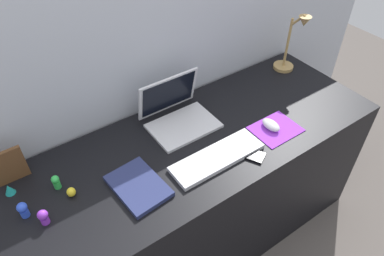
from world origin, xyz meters
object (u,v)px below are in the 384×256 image
at_px(toy_figurine_green, 56,182).
at_px(cell_phone, 249,154).
at_px(toy_figurine_teal, 9,189).
at_px(toy_figurine_yellow, 71,192).
at_px(desk_lamp, 292,45).
at_px(laptop, 177,112).
at_px(toy_figurine_blue, 23,209).
at_px(toy_figurine_purple, 43,217).
at_px(notebook_pad, 138,186).
at_px(keyboard, 217,157).
at_px(picture_frame, 9,166).
at_px(mouse, 271,125).

bearing_deg(toy_figurine_green, cell_phone, -22.08).
distance_m(toy_figurine_teal, toy_figurine_yellow, 0.24).
distance_m(cell_phone, desk_lamp, 0.72).
relative_size(laptop, toy_figurine_blue, 4.48).
relative_size(laptop, toy_figurine_teal, 7.05).
bearing_deg(desk_lamp, laptop, -179.60).
height_order(toy_figurine_blue, toy_figurine_teal, toy_figurine_blue).
xyz_separation_m(laptop, toy_figurine_purple, (-0.68, -0.19, -0.02)).
height_order(notebook_pad, toy_figurine_yellow, toy_figurine_yellow).
relative_size(cell_phone, desk_lamp, 0.38).
bearing_deg(laptop, desk_lamp, 0.40).
distance_m(cell_phone, toy_figurine_teal, 0.95).
height_order(keyboard, notebook_pad, same).
relative_size(keyboard, toy_figurine_yellow, 10.98).
bearing_deg(cell_phone, notebook_pad, 137.77).
xyz_separation_m(laptop, toy_figurine_yellow, (-0.56, -0.13, -0.04)).
height_order(toy_figurine_blue, toy_figurine_green, toy_figurine_blue).
relative_size(picture_frame, toy_figurine_blue, 2.24).
bearing_deg(toy_figurine_blue, toy_figurine_teal, 97.66).
height_order(keyboard, toy_figurine_teal, toy_figurine_teal).
xyz_separation_m(toy_figurine_purple, toy_figurine_blue, (-0.05, 0.07, 0.00)).
bearing_deg(toy_figurine_teal, toy_figurine_purple, -71.71).
bearing_deg(toy_figurine_yellow, toy_figurine_blue, 177.15).
bearing_deg(desk_lamp, mouse, -144.56).
height_order(laptop, toy_figurine_purple, laptop).
relative_size(notebook_pad, toy_figurine_yellow, 6.43).
bearing_deg(toy_figurine_green, keyboard, -21.51).
bearing_deg(toy_figurine_purple, cell_phone, -11.43).
height_order(mouse, cell_phone, mouse).
relative_size(desk_lamp, toy_figurine_blue, 5.09).
xyz_separation_m(desk_lamp, toy_figurine_purple, (-1.41, -0.20, -0.12)).
relative_size(desk_lamp, toy_figurine_yellow, 9.13).
distance_m(toy_figurine_purple, toy_figurine_green, 0.16).
bearing_deg(toy_figurine_green, toy_figurine_yellow, -65.52).
bearing_deg(toy_figurine_yellow, toy_figurine_green, 114.48).
bearing_deg(toy_figurine_yellow, mouse, -9.99).
xyz_separation_m(keyboard, cell_phone, (0.12, -0.06, -0.01)).
bearing_deg(keyboard, toy_figurine_purple, 171.18).
distance_m(desk_lamp, notebook_pad, 1.11).
xyz_separation_m(toy_figurine_teal, toy_figurine_yellow, (0.19, -0.14, -0.00)).
distance_m(laptop, notebook_pad, 0.42).
xyz_separation_m(mouse, desk_lamp, (0.41, 0.29, 0.14)).
distance_m(keyboard, picture_frame, 0.81).
xyz_separation_m(keyboard, mouse, (0.32, 0.01, 0.01)).
bearing_deg(toy_figurine_yellow, toy_figurine_teal, 142.49).
relative_size(desk_lamp, toy_figurine_purple, 5.39).
distance_m(notebook_pad, toy_figurine_blue, 0.41).
distance_m(desk_lamp, picture_frame, 1.45).
distance_m(desk_lamp, toy_figurine_blue, 1.47).
xyz_separation_m(laptop, mouse, (0.32, -0.29, -0.03)).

